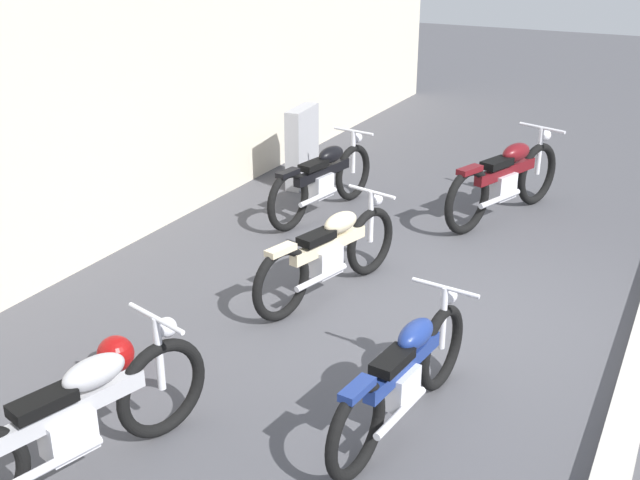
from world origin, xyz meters
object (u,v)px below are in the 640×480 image
(stone_marker, at_px, (302,147))
(motorcycle_black, at_px, (323,179))
(motorcycle_maroon, at_px, (506,179))
(motorcycle_silver, at_px, (76,420))
(motorcycle_blue, at_px, (404,375))
(helmet, at_px, (116,354))
(motorcycle_cream, at_px, (330,253))

(stone_marker, xyz_separation_m, motorcycle_black, (-0.87, -0.76, -0.09))
(motorcycle_maroon, distance_m, motorcycle_black, 2.17)
(stone_marker, xyz_separation_m, motorcycle_maroon, (0.00, -2.75, -0.05))
(motorcycle_silver, height_order, motorcycle_blue, motorcycle_silver)
(helmet, height_order, motorcycle_cream, motorcycle_cream)
(motorcycle_silver, bearing_deg, stone_marker, 30.71)
(helmet, distance_m, motorcycle_black, 3.95)
(motorcycle_cream, distance_m, motorcycle_black, 2.20)
(motorcycle_maroon, bearing_deg, motorcycle_cream, -179.18)
(motorcycle_black, bearing_deg, stone_marker, 49.97)
(motorcycle_maroon, relative_size, motorcycle_black, 1.05)
(motorcycle_black, bearing_deg, motorcycle_maroon, -57.25)
(motorcycle_cream, xyz_separation_m, motorcycle_maroon, (2.81, -0.93, 0.05))
(motorcycle_cream, height_order, motorcycle_silver, motorcycle_silver)
(motorcycle_cream, relative_size, motorcycle_black, 0.96)
(motorcycle_silver, distance_m, motorcycle_maroon, 6.03)
(motorcycle_maroon, xyz_separation_m, motorcycle_black, (-0.88, 1.99, -0.04))
(motorcycle_silver, bearing_deg, motorcycle_black, 25.00)
(helmet, xyz_separation_m, motorcycle_cream, (2.00, -0.91, 0.28))
(motorcycle_blue, bearing_deg, motorcycle_black, 40.95)
(motorcycle_cream, distance_m, motorcycle_blue, 2.15)
(motorcycle_cream, xyz_separation_m, motorcycle_blue, (-1.64, -1.39, -0.02))
(helmet, bearing_deg, motorcycle_black, 2.11)
(motorcycle_black, relative_size, motorcycle_blue, 1.06)
(motorcycle_maroon, height_order, motorcycle_black, motorcycle_maroon)
(stone_marker, xyz_separation_m, motorcycle_cream, (-2.81, -1.81, -0.10))
(motorcycle_blue, bearing_deg, motorcycle_cream, 46.93)
(motorcycle_maroon, bearing_deg, motorcycle_blue, -154.92)
(stone_marker, xyz_separation_m, helmet, (-4.81, -0.91, -0.38))
(motorcycle_cream, bearing_deg, motorcycle_blue, -125.74)
(motorcycle_cream, bearing_deg, motorcycle_maroon, -4.45)
(helmet, bearing_deg, motorcycle_maroon, -20.94)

